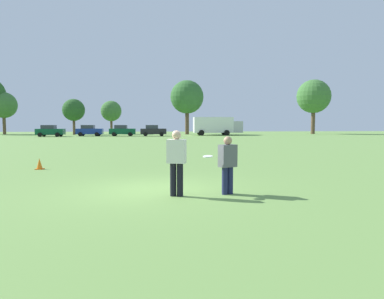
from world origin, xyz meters
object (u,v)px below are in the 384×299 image
(parked_car_center, at_px, (122,130))
(box_truck, at_px, (217,125))
(frisbee, at_px, (208,156))
(parked_car_near_left, at_px, (50,131))
(player_defender, at_px, (228,162))
(parked_car_mid_left, at_px, (89,130))
(traffic_cone, at_px, (39,164))
(parked_car_mid_right, at_px, (153,130))
(player_thrower, at_px, (177,159))

(parked_car_center, relative_size, box_truck, 0.49)
(frisbee, height_order, parked_car_near_left, parked_car_near_left)
(player_defender, relative_size, parked_car_near_left, 0.38)
(parked_car_mid_left, bearing_deg, parked_car_near_left, -161.37)
(traffic_cone, xyz_separation_m, box_truck, (15.41, 45.20, 1.52))
(parked_car_mid_right, bearing_deg, parked_car_center, 174.37)
(parked_car_near_left, xyz_separation_m, parked_car_center, (11.04, 1.44, 0.00))
(frisbee, bearing_deg, player_defender, 13.22)
(player_defender, distance_m, frisbee, 0.61)
(player_defender, xyz_separation_m, parked_car_mid_left, (-13.04, 49.43, 0.03))
(player_thrower, xyz_separation_m, parked_car_center, (-6.25, 49.10, -0.07))
(parked_car_mid_left, relative_size, parked_car_mid_right, 1.00)
(parked_car_center, bearing_deg, parked_car_near_left, -172.55)
(traffic_cone, relative_size, parked_car_mid_right, 0.11)
(player_defender, distance_m, parked_car_mid_left, 51.12)
(player_defender, bearing_deg, parked_car_mid_right, 93.06)
(player_thrower, height_order, frisbee, player_thrower)
(parked_car_mid_right, bearing_deg, player_thrower, -88.61)
(player_thrower, relative_size, parked_car_center, 0.42)
(player_defender, xyz_separation_m, parked_car_center, (-7.67, 48.97, 0.03))
(frisbee, relative_size, parked_car_mid_left, 0.06)
(player_defender, xyz_separation_m, parked_car_mid_right, (-2.59, 48.47, 0.03))
(frisbee, xyz_separation_m, parked_car_mid_right, (-2.02, 48.60, -0.14))
(player_thrower, distance_m, frisbee, 0.85)
(traffic_cone, height_order, parked_car_mid_left, parked_car_mid_left)
(player_defender, xyz_separation_m, parked_car_near_left, (-18.71, 47.52, 0.03))
(frisbee, bearing_deg, parked_car_mid_left, 104.12)
(parked_car_near_left, bearing_deg, player_defender, -68.51)
(parked_car_near_left, distance_m, parked_car_center, 11.13)
(frisbee, distance_m, box_truck, 52.21)
(traffic_cone, relative_size, parked_car_mid_left, 0.11)
(frisbee, xyz_separation_m, parked_car_mid_left, (-12.47, 49.57, -0.14))
(parked_car_mid_left, relative_size, parked_car_center, 1.00)
(player_thrower, relative_size, frisbee, 6.50)
(player_thrower, xyz_separation_m, traffic_cone, (-5.56, 6.22, -0.77))
(player_defender, height_order, frisbee, player_defender)
(traffic_cone, height_order, parked_car_mid_right, parked_car_mid_right)
(parked_car_mid_right, distance_m, box_truck, 11.42)
(frisbee, height_order, parked_car_center, parked_car_center)
(parked_car_near_left, bearing_deg, parked_car_center, 7.45)
(frisbee, relative_size, parked_car_mid_right, 0.06)
(frisbee, height_order, traffic_cone, frisbee)
(parked_car_near_left, bearing_deg, traffic_cone, -74.19)
(frisbee, relative_size, box_truck, 0.03)
(player_defender, relative_size, box_truck, 0.19)
(traffic_cone, relative_size, box_truck, 0.06)
(traffic_cone, height_order, parked_car_near_left, parked_car_near_left)
(frisbee, distance_m, parked_car_near_left, 50.99)
(box_truck, bearing_deg, frisbee, -99.94)
(player_thrower, distance_m, parked_car_center, 49.49)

